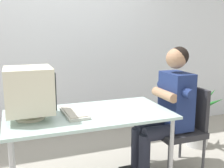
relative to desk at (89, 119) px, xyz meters
The scene contains 7 objects.
wall_back 1.65m from the desk, 77.91° to the left, with size 8.00×0.10×3.00m, color silver.
desk is the anchor object (origin of this frame).
crt_monitor 0.58m from the desk, behind, with size 0.39×0.37×0.43m.
keyboard 0.15m from the desk, 168.20° to the left, with size 0.20×0.45×0.03m.
office_chair 1.02m from the desk, ahead, with size 0.46×0.46×0.88m.
person_seated 0.82m from the desk, ahead, with size 0.68×0.55×1.30m.
potted_plant 1.63m from the desk, 15.63° to the left, with size 0.59×0.56×0.77m.
Camera 1 is at (-0.62, -2.25, 1.45)m, focal length 43.50 mm.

